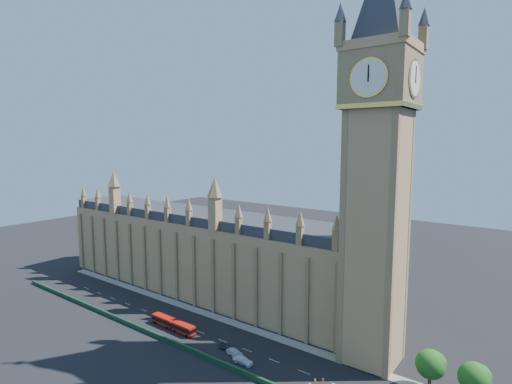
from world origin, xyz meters
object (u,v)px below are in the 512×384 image
Objects in this scene: car_silver at (235,353)px; car_white at (243,360)px; red_bus at (173,324)px; car_grey at (227,347)px.

car_white reaches higher than car_silver.
car_grey is at bearing 2.26° from red_bus.
red_bus is at bearing 94.47° from car_grey.
car_silver reaches higher than car_grey.
car_silver is (3.20, -0.91, 0.03)m from car_grey.
car_white is (3.71, -1.52, 0.03)m from car_silver.
red_bus is 3.80× the size of car_grey.
car_grey is at bearing 78.46° from car_silver.
red_bus is 22.43m from car_silver.
car_silver is at bearing -0.19° from red_bus.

